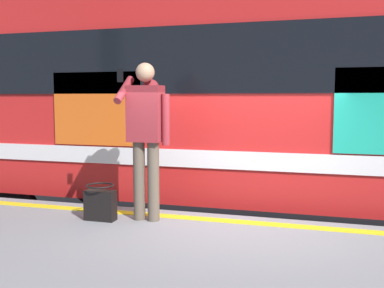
{
  "coord_description": "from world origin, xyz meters",
  "views": [
    {
      "loc": [
        -1.09,
        5.49,
        2.44
      ],
      "look_at": [
        0.5,
        0.3,
        1.89
      ],
      "focal_mm": 43.1,
      "sensor_mm": 36.0,
      "label": 1
    }
  ],
  "objects": [
    {
      "name": "safety_line",
      "position": [
        0.0,
        0.3,
        1.0
      ],
      "size": [
        13.12,
        0.16,
        0.01
      ],
      "primitive_type": "cube",
      "color": "yellow",
      "rests_on": "platform"
    },
    {
      "name": "handbag",
      "position": [
        1.51,
        0.7,
        1.19
      ],
      "size": [
        0.37,
        0.33,
        0.43
      ],
      "color": "black",
      "rests_on": "platform"
    },
    {
      "name": "passenger",
      "position": [
        0.99,
        0.52,
        2.09
      ],
      "size": [
        0.57,
        0.55,
        1.85
      ],
      "color": "brown",
      "rests_on": "platform"
    },
    {
      "name": "track_rail_far",
      "position": [
        0.0,
        -2.69,
        0.08
      ],
      "size": [
        17.4,
        0.08,
        0.16
      ],
      "primitive_type": "cube",
      "color": "slate",
      "rests_on": "ground"
    },
    {
      "name": "track_rail_near",
      "position": [
        0.0,
        -1.26,
        0.08
      ],
      "size": [
        17.4,
        0.08,
        0.16
      ],
      "primitive_type": "cube",
      "color": "slate",
      "rests_on": "ground"
    },
    {
      "name": "train_carriage",
      "position": [
        0.18,
        -1.97,
        2.53
      ],
      "size": [
        11.26,
        3.09,
        3.98
      ],
      "color": "red",
      "rests_on": "ground"
    }
  ]
}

